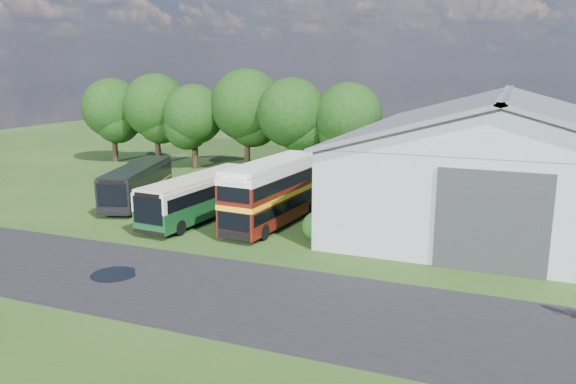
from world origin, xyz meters
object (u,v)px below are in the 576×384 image
at_px(bus_green_single, 200,196).
at_px(bus_maroon_double, 273,193).
at_px(bus_dark_single, 138,183).
at_px(storage_shed, 502,153).

distance_m(bus_green_single, bus_maroon_double, 4.99).
distance_m(bus_green_single, bus_dark_single, 6.95).
bearing_deg(bus_maroon_double, bus_green_single, -168.81).
bearing_deg(bus_maroon_double, storage_shed, 36.32).
xyz_separation_m(bus_maroon_double, bus_dark_single, (-11.50, 1.69, -0.57)).
bearing_deg(bus_green_single, bus_dark_single, 165.28).
xyz_separation_m(storage_shed, bus_green_single, (-17.88, -8.58, -2.65)).
height_order(storage_shed, bus_green_single, storage_shed).
xyz_separation_m(bus_green_single, bus_maroon_double, (4.93, 0.57, 0.51)).
bearing_deg(storage_shed, bus_green_single, -154.35).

